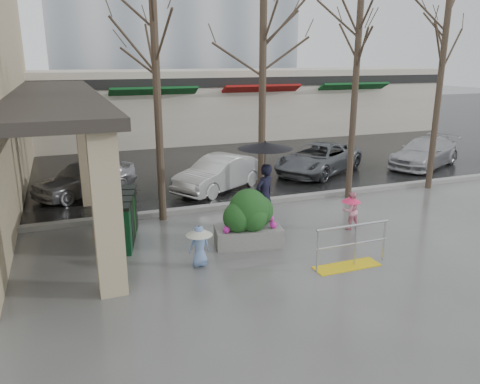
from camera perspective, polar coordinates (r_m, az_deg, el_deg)
ground at (r=11.63m, az=4.18°, el=-7.67°), size 120.00×120.00×0.00m
street_asphalt at (r=32.29m, az=-12.62°, el=7.32°), size 120.00×36.00×0.01m
curb at (r=15.09m, az=-2.23°, el=-1.71°), size 120.00×0.30×0.15m
canopy_slab at (r=17.66m, az=-22.05°, el=11.50°), size 2.80×18.00×0.25m
pillar_front at (r=9.60m, az=-15.88°, el=-2.28°), size 0.55×0.55×3.50m
pillar_back at (r=15.91m, az=-18.16°, el=4.65°), size 0.55×0.55×3.50m
storefront_row at (r=28.49m, az=-7.57°, el=10.53°), size 34.00×6.74×4.00m
handrail at (r=11.16m, az=13.25°, el=-7.04°), size 1.90×0.50×1.03m
tree_west at (r=13.48m, az=-10.36°, el=17.55°), size 3.20×3.20×6.80m
tree_midwest at (r=14.44m, az=2.84°, el=18.25°), size 3.20×3.20×7.00m
tree_mideast at (r=16.04m, az=14.14°, el=16.25°), size 3.20×3.20×6.50m
tree_east at (r=18.26m, az=23.74°, el=16.98°), size 3.20×3.20×7.20m
woman at (r=13.04m, az=3.03°, el=2.19°), size 1.54×1.54×2.50m
child_pink at (r=13.51m, az=13.36°, el=-1.93°), size 0.55×0.55×1.08m
child_blue at (r=10.84m, az=-4.99°, el=-6.01°), size 0.63×0.63×0.99m
planter at (r=11.98m, az=1.06°, el=-3.24°), size 1.84×1.16×1.49m
news_boxes at (r=12.66m, az=-13.87°, el=-3.11°), size 1.00×2.27×1.24m
car_a at (r=17.33m, az=-18.36°, el=1.72°), size 3.93×3.20×1.26m
car_b at (r=17.03m, az=-2.54°, el=2.29°), size 3.96×3.14×1.26m
car_c at (r=19.84m, az=9.55°, el=4.05°), size 4.96×4.12×1.26m
car_d at (r=22.40m, az=21.60°, el=4.50°), size 4.68×3.45×1.26m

